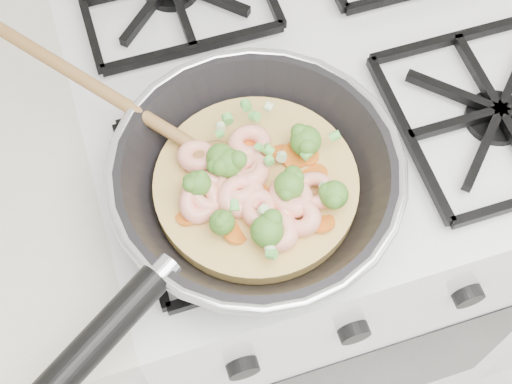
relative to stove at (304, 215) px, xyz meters
name	(u,v)px	position (x,y,z in m)	size (l,w,h in m)	color
stove	(304,215)	(0.00, 0.00, 0.00)	(0.60, 0.60, 0.92)	white
skillet	(252,183)	(-0.15, -0.17, 0.50)	(0.42, 0.44, 0.10)	black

